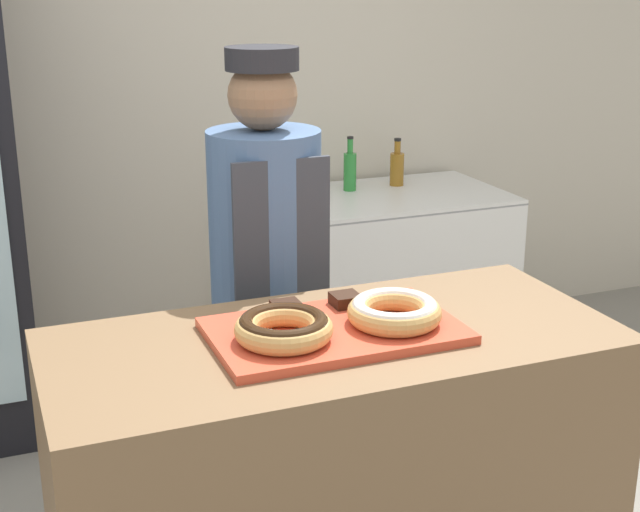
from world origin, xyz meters
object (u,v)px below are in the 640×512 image
baker_person (267,290)px  bottle_green (350,170)px  donut_chocolate_glaze (284,327)px  donut_light_glaze (394,311)px  bottle_amber (397,167)px  brownie_back_left (286,308)px  serving_tray (335,331)px  chest_freezer (393,276)px  brownie_back_right (345,300)px

baker_person → bottle_green: bearing=56.2°
donut_chocolate_glaze → donut_light_glaze: (0.30, 0.00, 0.00)m
bottle_amber → brownie_back_left: bearing=-124.1°
serving_tray → baker_person: (0.03, 0.64, -0.11)m
bottle_amber → serving_tray: bearing=-120.5°
serving_tray → baker_person: bearing=87.3°
serving_tray → chest_freezer: (1.03, 1.73, -0.54)m
donut_chocolate_glaze → brownie_back_right: (0.23, 0.16, -0.02)m
serving_tray → brownie_back_right: 0.15m
brownie_back_right → baker_person: baker_person is taller
baker_person → bottle_green: baker_person is taller
donut_chocolate_glaze → brownie_back_right: bearing=35.1°
chest_freezer → bottle_amber: size_ratio=4.44×
bottle_green → donut_light_glaze: bearing=-110.3°
donut_chocolate_glaze → bottle_amber: bearing=56.8°
donut_light_glaze → brownie_back_left: donut_light_glaze is taller
baker_person → bottle_green: 1.48m
brownie_back_left → brownie_back_right: same height
baker_person → brownie_back_right: bearing=-84.1°
baker_person → bottle_green: size_ratio=6.26×
donut_light_glaze → bottle_amber: (0.96, 1.92, -0.09)m
baker_person → bottle_amber: 1.64m
brownie_back_left → bottle_amber: bottle_amber is taller
serving_tray → donut_light_glaze: bearing=-13.8°
donut_light_glaze → serving_tray: bearing=166.2°
bottle_green → donut_chocolate_glaze: bearing=-117.7°
donut_chocolate_glaze → bottle_amber: 2.29m
donut_light_glaze → brownie_back_right: size_ratio=3.31×
chest_freezer → serving_tray: bearing=-120.6°
donut_light_glaze → bottle_amber: size_ratio=1.05×
chest_freezer → donut_chocolate_glaze: bearing=-123.6°
bottle_amber → donut_light_glaze: bearing=-116.6°
bottle_amber → baker_person: bearing=-130.9°
donut_light_glaze → brownie_back_left: size_ratio=3.31×
donut_chocolate_glaze → brownie_back_left: (0.06, 0.16, -0.02)m
donut_chocolate_glaze → chest_freezer: size_ratio=0.24×
brownie_back_right → bottle_green: (0.77, 1.74, -0.06)m
bottle_amber → bottle_green: (-0.25, -0.01, 0.01)m
bottle_green → serving_tray: bearing=-114.5°
chest_freezer → brownie_back_left: bearing=-124.6°
brownie_back_left → serving_tray: bearing=-56.5°
serving_tray → bottle_amber: size_ratio=2.72×
donut_light_glaze → baker_person: baker_person is taller
donut_light_glaze → chest_freezer: 2.06m
serving_tray → brownie_back_right: brownie_back_right is taller
brownie_back_left → chest_freezer: 2.03m
serving_tray → donut_light_glaze: 0.16m
donut_chocolate_glaze → bottle_amber: bottle_amber is taller
baker_person → chest_freezer: baker_person is taller
brownie_back_right → chest_freezer: 1.95m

